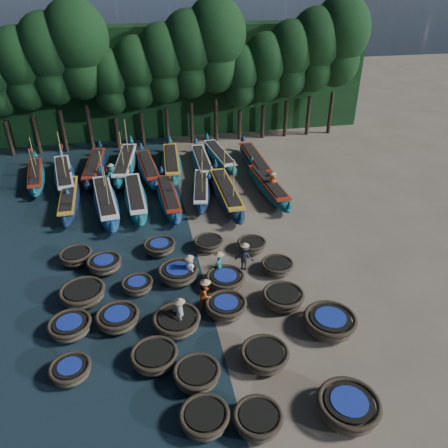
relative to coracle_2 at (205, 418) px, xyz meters
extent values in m
plane|color=#7E6F5C|center=(1.36, 9.79, -0.41)|extent=(120.00, 120.00, 0.00)
cube|color=black|center=(1.36, 33.29, 4.59)|extent=(40.00, 3.00, 10.00)
ellipsoid|color=brown|center=(0.00, 0.00, -0.09)|extent=(2.19, 2.19, 0.64)
torus|color=#383021|center=(0.00, 0.00, 0.21)|extent=(1.86, 1.86, 0.19)
cylinder|color=black|center=(0.00, 0.00, 0.25)|extent=(1.40, 1.40, 0.06)
ellipsoid|color=brown|center=(1.86, -0.45, -0.08)|extent=(2.17, 2.17, 0.66)
torus|color=#383021|center=(1.86, -0.45, 0.23)|extent=(1.83, 1.83, 0.20)
cylinder|color=black|center=(1.86, -0.45, 0.27)|extent=(1.37, 1.37, 0.06)
ellipsoid|color=brown|center=(5.24, -0.65, -0.05)|extent=(2.68, 2.68, 0.73)
torus|color=#383021|center=(5.24, -0.65, 0.30)|extent=(2.36, 2.36, 0.22)
cylinder|color=black|center=(5.24, -0.65, 0.34)|extent=(1.80, 1.80, 0.07)
cylinder|color=#1B2F96|center=(5.24, -0.65, 0.38)|extent=(1.38, 1.38, 0.04)
ellipsoid|color=brown|center=(-4.93, 3.25, -0.12)|extent=(1.88, 1.88, 0.58)
torus|color=#383021|center=(-4.93, 3.25, 0.16)|extent=(1.70, 1.70, 0.18)
cylinder|color=black|center=(-4.93, 3.25, 0.19)|extent=(1.27, 1.27, 0.05)
cylinder|color=#1B2F96|center=(-4.93, 3.25, 0.23)|extent=(0.98, 0.98, 0.04)
ellipsoid|color=brown|center=(-1.57, 3.25, -0.09)|extent=(1.88, 1.88, 0.63)
torus|color=#383021|center=(-1.57, 3.25, 0.21)|extent=(2.00, 2.00, 0.19)
cylinder|color=black|center=(-1.57, 3.25, 0.25)|extent=(1.52, 1.52, 0.06)
ellipsoid|color=brown|center=(0.02, 1.96, -0.07)|extent=(2.13, 2.13, 0.67)
torus|color=#383021|center=(0.02, 1.96, 0.24)|extent=(1.92, 1.92, 0.20)
cylinder|color=black|center=(0.02, 1.96, 0.28)|extent=(1.44, 1.44, 0.06)
ellipsoid|color=brown|center=(2.94, 2.39, -0.09)|extent=(1.94, 1.94, 0.63)
torus|color=#383021|center=(2.94, 2.39, 0.21)|extent=(2.07, 2.07, 0.19)
cylinder|color=black|center=(2.94, 2.39, 0.24)|extent=(1.57, 1.57, 0.06)
ellipsoid|color=brown|center=(6.37, 3.64, -0.04)|extent=(2.86, 2.86, 0.73)
torus|color=#383021|center=(6.37, 3.64, 0.30)|extent=(2.43, 2.43, 0.22)
cylinder|color=black|center=(6.37, 3.64, 0.34)|extent=(1.85, 1.85, 0.07)
cylinder|color=#1B2F96|center=(6.37, 3.64, 0.38)|extent=(1.42, 1.42, 0.04)
ellipsoid|color=brown|center=(-5.18, 5.82, -0.10)|extent=(2.28, 2.28, 0.62)
torus|color=#383021|center=(-5.18, 5.82, 0.19)|extent=(1.96, 1.96, 0.19)
cylinder|color=black|center=(-5.18, 5.82, 0.23)|extent=(1.48, 1.48, 0.06)
cylinder|color=#1B2F96|center=(-5.18, 5.82, 0.27)|extent=(1.14, 1.14, 0.04)
ellipsoid|color=brown|center=(-3.07, 5.90, -0.08)|extent=(2.44, 2.44, 0.65)
torus|color=#383021|center=(-3.07, 5.90, 0.22)|extent=(2.01, 2.01, 0.20)
cylinder|color=black|center=(-3.07, 5.90, 0.26)|extent=(1.52, 1.52, 0.06)
cylinder|color=#1B2F96|center=(-3.07, 5.90, 0.30)|extent=(1.17, 1.17, 0.04)
ellipsoid|color=brown|center=(-0.44, 5.14, -0.08)|extent=(2.11, 2.11, 0.66)
torus|color=#383021|center=(-0.44, 5.14, 0.24)|extent=(2.21, 2.21, 0.20)
cylinder|color=black|center=(-0.44, 5.14, 0.28)|extent=(1.69, 1.69, 0.06)
ellipsoid|color=brown|center=(1.97, 5.66, -0.07)|extent=(2.22, 2.22, 0.67)
torus|color=#383021|center=(1.97, 5.66, 0.24)|extent=(2.01, 2.01, 0.20)
cylinder|color=black|center=(1.97, 5.66, 0.28)|extent=(1.52, 1.52, 0.06)
cylinder|color=#1B2F96|center=(1.97, 5.66, 0.33)|extent=(1.17, 1.17, 0.04)
ellipsoid|color=brown|center=(4.85, 5.75, -0.07)|extent=(2.49, 2.49, 0.68)
torus|color=#383021|center=(4.85, 5.75, 0.25)|extent=(2.08, 2.08, 0.21)
cylinder|color=black|center=(4.85, 5.75, 0.29)|extent=(1.57, 1.57, 0.06)
ellipsoid|color=brown|center=(-4.78, 7.98, -0.05)|extent=(2.71, 2.71, 0.72)
torus|color=#383021|center=(-4.78, 7.98, 0.29)|extent=(2.25, 2.25, 0.22)
cylinder|color=black|center=(-4.78, 7.98, 0.34)|extent=(1.71, 1.71, 0.07)
ellipsoid|color=brown|center=(-2.11, 8.26, -0.13)|extent=(1.98, 1.98, 0.57)
torus|color=#383021|center=(-2.11, 8.26, 0.14)|extent=(1.63, 1.63, 0.17)
cylinder|color=black|center=(-2.11, 8.26, 0.17)|extent=(1.23, 1.23, 0.05)
cylinder|color=#1B2F96|center=(-2.11, 8.26, 0.21)|extent=(0.94, 0.94, 0.03)
ellipsoid|color=brown|center=(0.05, 8.77, -0.06)|extent=(2.24, 2.24, 0.69)
torus|color=#383021|center=(0.05, 8.77, 0.26)|extent=(2.17, 2.17, 0.21)
cylinder|color=black|center=(0.05, 8.77, 0.30)|extent=(1.64, 1.64, 0.06)
cylinder|color=#1B2F96|center=(0.05, 8.77, 0.34)|extent=(1.27, 1.27, 0.04)
ellipsoid|color=brown|center=(2.38, 7.75, -0.08)|extent=(2.03, 2.03, 0.65)
torus|color=#383021|center=(2.38, 7.75, 0.22)|extent=(2.05, 2.05, 0.20)
cylinder|color=black|center=(2.38, 7.75, 0.26)|extent=(1.55, 1.55, 0.06)
cylinder|color=#1B2F96|center=(2.38, 7.75, 0.30)|extent=(1.20, 1.20, 0.04)
ellipsoid|color=brown|center=(5.40, 8.40, -0.12)|extent=(1.79, 1.79, 0.57)
torus|color=#383021|center=(5.40, 8.40, 0.14)|extent=(1.78, 1.78, 0.17)
cylinder|color=black|center=(5.40, 8.40, 0.18)|extent=(1.35, 1.35, 0.05)
ellipsoid|color=brown|center=(-5.40, 11.50, -0.09)|extent=(1.76, 1.76, 0.63)
torus|color=#383021|center=(-5.40, 11.50, 0.21)|extent=(1.83, 1.83, 0.19)
cylinder|color=black|center=(-5.40, 11.50, 0.24)|extent=(1.38, 1.38, 0.06)
ellipsoid|color=brown|center=(-3.81, 10.41, -0.07)|extent=(1.99, 1.99, 0.67)
torus|color=#383021|center=(-3.81, 10.41, 0.24)|extent=(1.89, 1.89, 0.20)
cylinder|color=black|center=(-3.81, 10.41, 0.28)|extent=(1.42, 1.42, 0.06)
cylinder|color=#1B2F96|center=(-3.81, 10.41, 0.32)|extent=(1.09, 1.09, 0.04)
ellipsoid|color=brown|center=(-0.73, 11.60, -0.11)|extent=(2.26, 2.26, 0.60)
torus|color=#383021|center=(-0.73, 11.60, 0.17)|extent=(1.87, 1.87, 0.18)
cylinder|color=black|center=(-0.73, 11.60, 0.21)|extent=(1.41, 1.41, 0.05)
cylinder|color=#1B2F96|center=(-0.73, 11.60, 0.24)|extent=(1.09, 1.09, 0.04)
ellipsoid|color=brown|center=(2.12, 11.38, -0.11)|extent=(1.65, 1.65, 0.60)
torus|color=#383021|center=(2.12, 11.38, 0.17)|extent=(1.77, 1.77, 0.18)
cylinder|color=black|center=(2.12, 11.38, 0.21)|extent=(1.33, 1.33, 0.05)
ellipsoid|color=brown|center=(4.57, 10.68, -0.11)|extent=(1.87, 1.87, 0.60)
torus|color=#383021|center=(4.57, 10.68, 0.18)|extent=(1.72, 1.72, 0.18)
cylinder|color=black|center=(4.57, 10.68, 0.21)|extent=(1.29, 1.29, 0.05)
ellipsoid|color=#0F2239|center=(-6.43, 18.68, 0.08)|extent=(1.68, 7.79, 0.97)
cone|color=#0F2239|center=(-6.58, 22.45, 0.70)|extent=(0.43, 0.43, 0.58)
cone|color=#0F2239|center=(-6.29, 14.91, 0.66)|extent=(0.43, 0.43, 0.48)
cube|color=gold|center=(-6.43, 18.68, 0.48)|extent=(1.24, 6.03, 0.12)
cube|color=black|center=(-6.43, 18.68, 0.56)|extent=(0.95, 5.25, 0.10)
ellipsoid|color=navy|center=(-3.91, 17.69, 0.13)|extent=(2.64, 8.74, 1.08)
cone|color=navy|center=(-4.45, 21.85, 0.83)|extent=(0.47, 0.47, 0.65)
cone|color=navy|center=(-3.37, 13.52, 0.78)|extent=(0.47, 0.47, 0.54)
cube|color=white|center=(-3.91, 17.69, 0.58)|extent=(1.98, 6.77, 0.13)
cube|color=black|center=(-3.91, 17.69, 0.67)|extent=(1.58, 5.88, 0.11)
cylinder|color=#997F4C|center=(-3.97, 18.98, 1.85)|extent=(0.08, 0.26, 3.01)
cylinder|color=#997F4C|center=(-3.60, 16.10, 1.85)|extent=(0.08, 0.26, 3.01)
plane|color=red|center=(-3.44, 16.12, 3.17)|extent=(0.00, 0.38, 0.38)
ellipsoid|color=#0F5155|center=(-1.90, 18.00, 0.10)|extent=(1.90, 8.19, 1.02)
cone|color=#0F5155|center=(-2.11, 21.95, 0.76)|extent=(0.45, 0.45, 0.61)
cone|color=#0F5155|center=(-1.68, 14.04, 0.71)|extent=(0.45, 0.45, 0.51)
cube|color=white|center=(-1.90, 18.00, 0.53)|extent=(1.41, 6.35, 0.12)
cube|color=black|center=(-1.90, 18.00, 0.61)|extent=(1.09, 5.52, 0.10)
ellipsoid|color=navy|center=(0.37, 17.59, 0.07)|extent=(1.72, 7.72, 0.96)
cone|color=navy|center=(0.20, 21.33, 0.69)|extent=(0.42, 0.42, 0.57)
cone|color=navy|center=(0.54, 13.86, 0.65)|extent=(0.42, 0.42, 0.48)
cube|color=maroon|center=(0.37, 17.59, 0.47)|extent=(1.27, 5.98, 0.11)
cube|color=black|center=(0.37, 17.59, 0.55)|extent=(0.98, 5.20, 0.10)
ellipsoid|color=#0F2239|center=(2.80, 18.37, 0.05)|extent=(2.51, 7.41, 0.91)
cone|color=#0F2239|center=(3.39, 21.88, 0.64)|extent=(0.40, 0.40, 0.55)
cone|color=#0F2239|center=(2.21, 14.87, 0.59)|extent=(0.40, 0.40, 0.46)
cube|color=white|center=(2.80, 18.37, 0.43)|extent=(1.89, 5.73, 0.11)
cube|color=black|center=(2.80, 18.37, 0.50)|extent=(1.52, 4.97, 0.09)
cylinder|color=#997F4C|center=(3.07, 19.43, 1.51)|extent=(0.06, 0.22, 2.55)
cylinder|color=#997F4C|center=(2.66, 17.01, 1.51)|extent=(0.06, 0.22, 2.55)
plane|color=red|center=(2.80, 16.98, 2.62)|extent=(0.00, 0.32, 0.32)
ellipsoid|color=#0F2239|center=(4.44, 17.24, 0.14)|extent=(1.61, 8.74, 1.09)
cone|color=#0F2239|center=(4.42, 21.50, 0.85)|extent=(0.48, 0.48, 0.65)
cone|color=#0F2239|center=(4.45, 12.98, 0.79)|extent=(0.48, 0.48, 0.55)
cube|color=gold|center=(4.44, 17.24, 0.60)|extent=(1.18, 6.77, 0.13)
cube|color=black|center=(4.44, 17.24, 0.68)|extent=(0.88, 5.90, 0.11)
cylinder|color=#997F4C|center=(4.54, 18.55, 1.88)|extent=(0.08, 0.26, 3.06)
cylinder|color=#997F4C|center=(4.55, 15.60, 1.88)|extent=(0.08, 0.26, 3.06)
plane|color=red|center=(4.72, 15.60, 3.22)|extent=(0.00, 0.38, 0.38)
ellipsoid|color=#0F5155|center=(7.70, 17.84, 0.10)|extent=(1.92, 8.22, 1.02)
cone|color=#0F5155|center=(7.48, 21.81, 0.76)|extent=(0.45, 0.45, 0.61)
cone|color=#0F5155|center=(7.92, 13.87, 0.71)|extent=(0.45, 0.45, 0.51)
cube|color=maroon|center=(7.70, 17.84, 0.53)|extent=(1.42, 6.37, 0.12)
cube|color=black|center=(7.70, 17.84, 0.61)|extent=(1.10, 5.54, 0.10)
ellipsoid|color=#0F5155|center=(-9.35, 23.29, 0.06)|extent=(2.39, 7.53, 0.93)
cone|color=#0F5155|center=(-9.87, 26.86, 0.66)|extent=(0.41, 0.41, 0.56)
cone|color=#0F5155|center=(-8.83, 19.72, 0.61)|extent=(0.41, 0.41, 0.46)
cube|color=maroon|center=(-9.35, 23.29, 0.44)|extent=(1.79, 5.82, 0.11)
cube|color=black|center=(-9.35, 23.29, 0.52)|extent=(1.44, 5.05, 0.09)
cylinder|color=#997F4C|center=(-9.42, 24.40, 1.54)|extent=(0.06, 0.22, 2.59)
cylinder|color=#997F4C|center=(-9.06, 21.93, 1.54)|extent=(0.06, 0.22, 2.59)
plane|color=red|center=(-8.92, 21.95, 2.67)|extent=(0.00, 0.32, 0.32)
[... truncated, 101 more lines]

